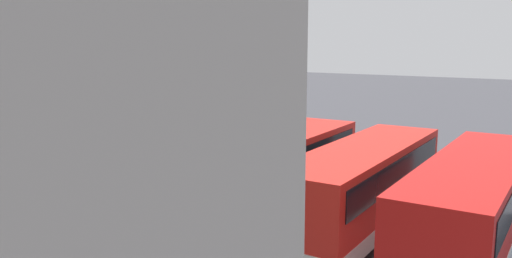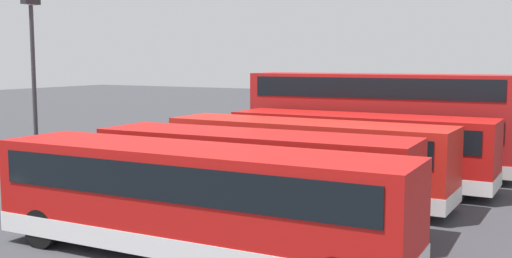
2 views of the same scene
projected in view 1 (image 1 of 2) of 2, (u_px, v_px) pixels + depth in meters
name	position (u px, v px, depth m)	size (l,w,h in m)	color
ground_plane	(293.00, 147.00, 32.54)	(140.00, 140.00, 0.00)	#38383D
bus_single_deck_near_end	(473.00, 202.00, 16.15)	(2.69, 10.72, 2.95)	#B71411
bus_single_deck_second	(363.00, 184.00, 18.20)	(2.66, 10.13, 2.95)	red
bus_single_deck_third	(274.00, 171.00, 20.03)	(2.81, 10.50, 2.95)	red
bus_double_decker_fourth	(206.00, 139.00, 22.12)	(3.17, 12.06, 4.55)	#A51919
bus_single_deck_fifth	(143.00, 150.00, 23.80)	(2.65, 10.82, 2.95)	#B71411
bus_single_deck_sixth	(104.00, 140.00, 26.33)	(2.66, 10.67, 2.95)	red
bus_single_deck_seventh	(55.00, 132.00, 28.48)	(3.02, 10.32, 2.95)	#B71411
bus_single_deck_far_end	(13.00, 127.00, 30.13)	(2.89, 11.60, 2.95)	#B71411
car_hatchback_silver	(106.00, 117.00, 40.31)	(4.55, 3.50, 1.43)	silver
lamp_post_tall	(171.00, 72.00, 35.91)	(0.70, 0.30, 7.50)	#38383D
tree_leftmost	(77.00, 154.00, 11.17)	(4.04, 4.04, 6.19)	#4C3823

